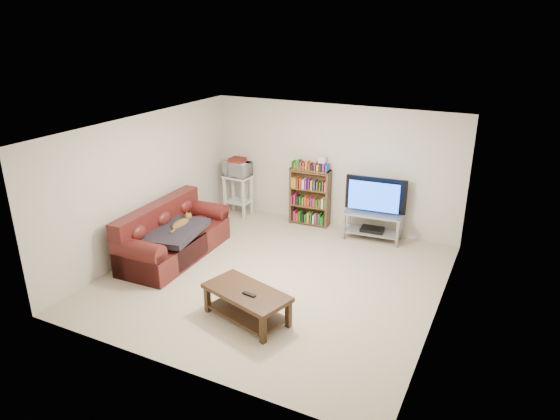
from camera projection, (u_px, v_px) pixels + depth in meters
The scene contains 19 objects.
floor at pixel (275, 277), 7.98m from camera, with size 5.00×5.00×0.00m, color beige.
ceiling at pixel (274, 129), 7.12m from camera, with size 5.00×5.00×0.00m, color white.
wall_back at pixel (333, 166), 9.64m from camera, with size 5.00×5.00×0.00m, color beige.
wall_front at pixel (171, 279), 5.46m from camera, with size 5.00×5.00×0.00m, color beige.
wall_left at pixel (145, 185), 8.58m from camera, with size 5.00×5.00×0.00m, color beige.
wall_right at pixel (445, 237), 6.51m from camera, with size 5.00×5.00×0.00m, color beige.
sofa at pixel (171, 238), 8.61m from camera, with size 1.02×2.19×0.92m.
blanket at pixel (174, 232), 8.34m from camera, with size 0.83×1.08×0.10m, color black.
cat at pixel (181, 224), 8.48m from camera, with size 0.24×0.59×0.18m, color brown, non-canonical shape.
coffee_table at pixel (247, 299), 6.77m from camera, with size 1.33×0.92×0.44m.
remote at pixel (249, 294), 6.61m from camera, with size 0.20×0.06×0.02m, color black.
tv_stand at pixel (373, 221), 9.25m from camera, with size 1.08×0.56×0.52m.
television at pixel (375, 196), 9.08m from camera, with size 1.13×0.15×0.65m, color black.
dvd_player at pixel (372, 229), 9.31m from camera, with size 0.42×0.29×0.06m, color black.
bookshelf at pixel (310, 196), 9.85m from camera, with size 0.81×0.29×1.15m.
shelf_clutter at pixel (316, 164), 9.59m from camera, with size 0.59×0.20×0.28m.
microwave_stand at pixel (238, 190), 10.33m from camera, with size 0.55×0.41×0.86m.
microwave at pixel (237, 169), 10.16m from camera, with size 0.53×0.36×0.29m, color silver.
game_boxes at pixel (237, 161), 10.10m from camera, with size 0.31×0.27×0.05m, color maroon.
Camera 1 is at (3.22, -6.29, 3.86)m, focal length 32.00 mm.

